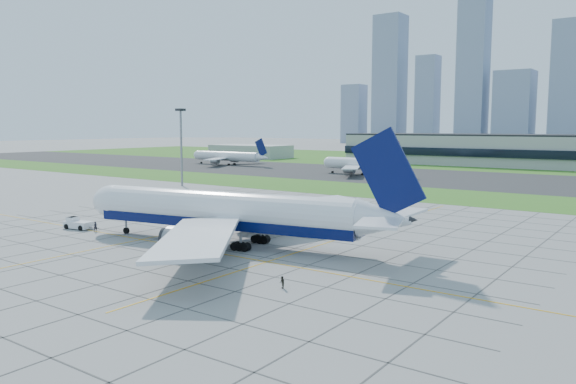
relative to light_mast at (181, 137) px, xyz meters
The scene contains 13 objects.
ground 96.89m from the light_mast, 42.88° to the right, with size 1400.00×1400.00×0.00m, color gray.
grass_median 76.07m from the light_mast, 19.65° to the left, with size 700.00×35.00×0.04m, color #397120.
asphalt_taxiway 107.52m from the light_mast, 48.81° to the left, with size 700.00×75.00×0.04m, color #383838.
grass_far 203.13m from the light_mast, 69.78° to the left, with size 700.00×145.00×0.04m, color #397120.
apron_markings 90.15m from the light_mast, 37.43° to the right, with size 120.00×130.00×0.03m.
service_block 171.09m from the light_mast, 121.83° to the left, with size 50.00×25.00×8.00m, color #B7B7B2.
light_mast is the anchor object (origin of this frame).
airliner 97.13m from the light_mast, 39.27° to the right, with size 62.29×62.58×19.74m.
pushback_tug 80.54m from the light_mast, 58.31° to the right, with size 8.21×3.63×2.25m.
crew_near 83.26m from the light_mast, 54.97° to the right, with size 0.70×0.46×1.92m, color black.
crew_far 125.30m from the light_mast, 38.09° to the right, with size 0.76×0.59×1.55m, color #29261B.
distant_jet_0 102.74m from the light_mast, 123.33° to the left, with size 46.75×42.66×14.08m.
distant_jet_1 79.65m from the light_mast, 69.39° to the left, with size 35.11×42.66×14.08m.
Camera 1 is at (67.53, -65.58, 19.80)m, focal length 35.00 mm.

